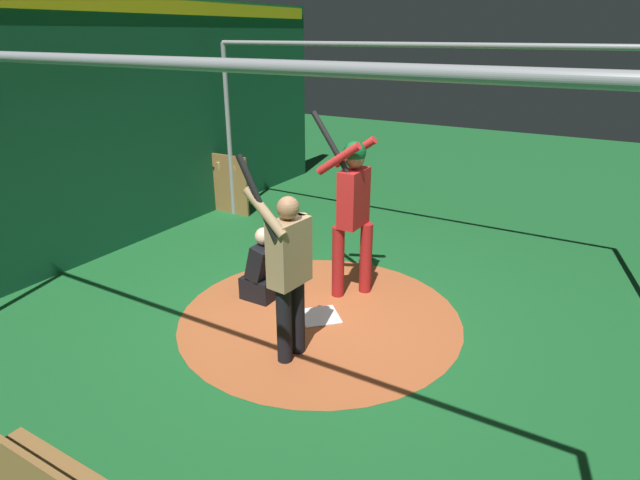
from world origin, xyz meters
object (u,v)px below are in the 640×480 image
Objects in this scene: home_plate at (320,316)px; visitor at (289,268)px; batter at (352,203)px; catcher at (264,271)px; bat_rack at (222,185)px.

home_plate is 0.21× the size of visitor.
batter is 1.09× the size of visitor.
catcher is at bearing -143.48° from batter.
batter is at bearing 100.28° from visitor.
visitor is 4.84m from bat_rack.
bat_rack reaches higher than home_plate.
catcher is at bearing 143.65° from visitor.
catcher is 3.52m from bat_rack.
batter is (0.03, 0.70, 1.16)m from home_plate.
bat_rack reaches higher than catcher.
bat_rack is (-3.46, 2.41, 0.48)m from home_plate.
home_plate is at bearing -5.27° from catcher.
home_plate is at bearing 105.51° from visitor.
batter is 1.34m from catcher.
home_plate is at bearing -92.12° from batter.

